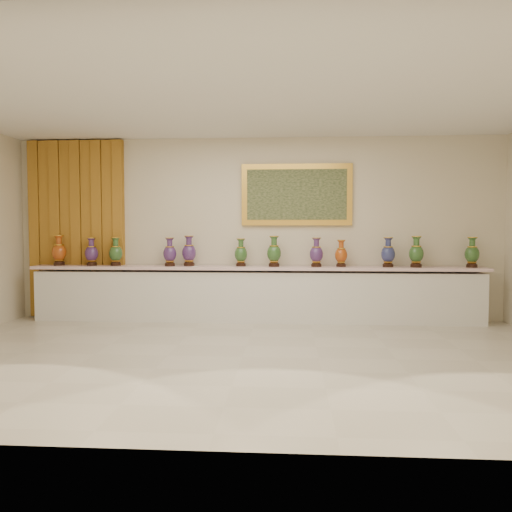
% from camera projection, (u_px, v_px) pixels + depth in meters
% --- Properties ---
extents(ground, '(8.00, 8.00, 0.00)m').
position_uv_depth(ground, '(242.00, 357.00, 5.84)').
color(ground, beige).
rests_on(ground, ground).
extents(room, '(8.00, 8.00, 8.00)m').
position_uv_depth(room, '(111.00, 224.00, 8.35)').
color(room, beige).
rests_on(room, ground).
extents(counter, '(7.28, 0.48, 0.90)m').
position_uv_depth(counter, '(256.00, 295.00, 8.08)').
color(counter, white).
rests_on(counter, ground).
extents(vase_0, '(0.30, 0.30, 0.50)m').
position_uv_depth(vase_0, '(59.00, 252.00, 8.27)').
color(vase_0, black).
rests_on(vase_0, counter).
extents(vase_1, '(0.28, 0.28, 0.46)m').
position_uv_depth(vase_1, '(92.00, 253.00, 8.21)').
color(vase_1, black).
rests_on(vase_1, counter).
extents(vase_2, '(0.28, 0.28, 0.46)m').
position_uv_depth(vase_2, '(116.00, 253.00, 8.17)').
color(vase_2, black).
rests_on(vase_2, counter).
extents(vase_3, '(0.26, 0.26, 0.46)m').
position_uv_depth(vase_3, '(170.00, 253.00, 8.09)').
color(vase_3, black).
rests_on(vase_3, counter).
extents(vase_4, '(0.27, 0.27, 0.49)m').
position_uv_depth(vase_4, '(189.00, 252.00, 8.12)').
color(vase_4, black).
rests_on(vase_4, counter).
extents(vase_5, '(0.21, 0.21, 0.45)m').
position_uv_depth(vase_5, '(241.00, 254.00, 8.07)').
color(vase_5, black).
rests_on(vase_5, counter).
extents(vase_6, '(0.29, 0.29, 0.49)m').
position_uv_depth(vase_6, '(274.00, 253.00, 7.97)').
color(vase_6, black).
rests_on(vase_6, counter).
extents(vase_7, '(0.25, 0.25, 0.46)m').
position_uv_depth(vase_7, '(316.00, 254.00, 7.93)').
color(vase_7, black).
rests_on(vase_7, counter).
extents(vase_8, '(0.24, 0.24, 0.43)m').
position_uv_depth(vase_8, '(341.00, 255.00, 7.95)').
color(vase_8, black).
rests_on(vase_8, counter).
extents(vase_9, '(0.23, 0.23, 0.47)m').
position_uv_depth(vase_9, '(388.00, 254.00, 7.87)').
color(vase_9, black).
rests_on(vase_9, counter).
extents(vase_10, '(0.26, 0.26, 0.49)m').
position_uv_depth(vase_10, '(416.00, 253.00, 7.83)').
color(vase_10, black).
rests_on(vase_10, counter).
extents(vase_11, '(0.23, 0.23, 0.48)m').
position_uv_depth(vase_11, '(472.00, 254.00, 7.80)').
color(vase_11, black).
rests_on(vase_11, counter).
extents(label_card, '(0.10, 0.06, 0.00)m').
position_uv_depth(label_card, '(195.00, 266.00, 7.98)').
color(label_card, white).
rests_on(label_card, counter).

